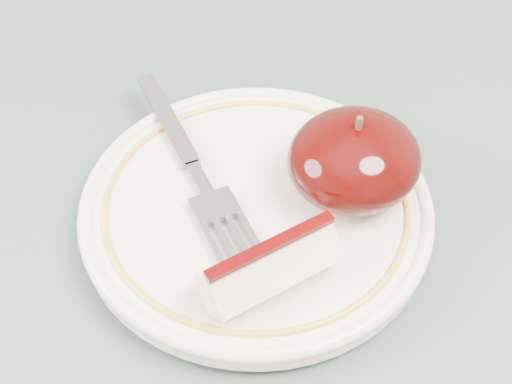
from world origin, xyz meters
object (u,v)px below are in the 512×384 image
table (202,382)px  apple_half (354,160)px  fork (193,166)px  plate (256,207)px

table → apple_half: apple_half is taller
fork → plate: bearing=-147.8°
apple_half → table: bearing=-172.5°
table → apple_half: size_ratio=10.91×
table → plate: plate is taller
plate → apple_half: size_ratio=2.64×
table → apple_half: 0.18m
plate → fork: fork is taller
plate → fork: size_ratio=1.17×
plate → apple_half: apple_half is taller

